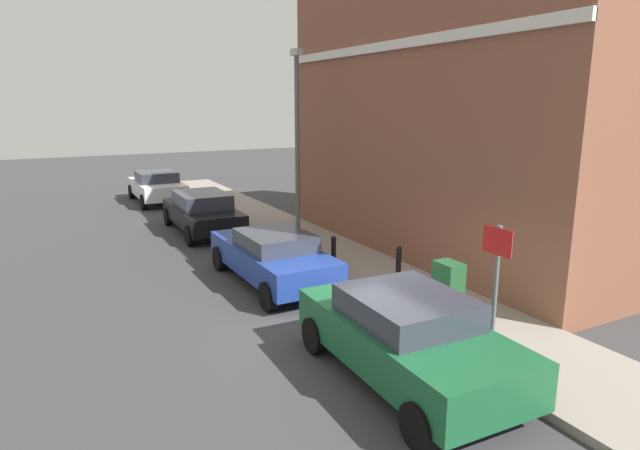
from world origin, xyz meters
The scene contains 12 objects.
ground centered at (0.00, 0.00, 0.00)m, with size 80.00×80.00×0.00m, color #38383A.
sidewalk centered at (1.93, 6.00, 0.07)m, with size 2.53×30.00×0.15m, color gray.
corner_building centered at (6.48, 3.67, 4.16)m, with size 6.66×11.35×8.32m.
car_green centered at (-0.38, -1.89, 0.76)m, with size 2.07×4.18×1.44m.
car_blue centered at (-0.40, 3.42, 0.70)m, with size 1.85×4.35×1.32m.
car_black centered at (-0.39, 9.48, 0.72)m, with size 1.97×4.38×1.36m.
car_white centered at (-0.58, 15.96, 0.72)m, with size 1.94×4.12×1.37m.
utility_cabinet centered at (1.65, -0.53, 0.68)m, with size 0.46×0.61×1.15m.
bollard_near_cabinet centered at (1.75, 1.23, 0.70)m, with size 0.14×0.14×1.04m.
bollard_far_kerb centered at (0.92, 2.74, 0.70)m, with size 0.14×0.14×1.04m.
street_sign centered at (1.06, -2.26, 1.66)m, with size 0.08×0.60×2.30m.
lamppost centered at (1.83, 6.61, 3.30)m, with size 0.20×0.44×5.72m.
Camera 1 is at (-5.26, -8.11, 4.33)m, focal length 29.98 mm.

